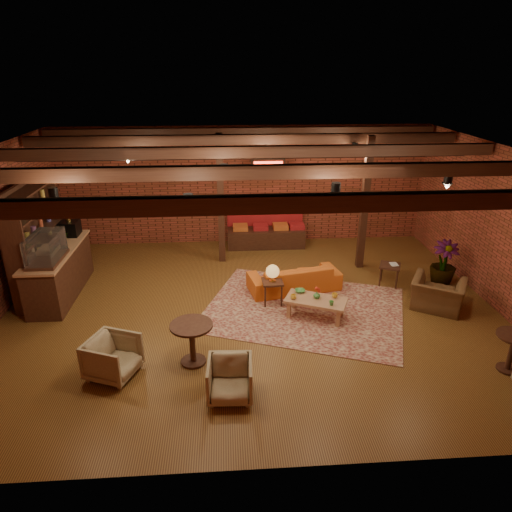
{
  "coord_description": "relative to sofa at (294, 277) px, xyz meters",
  "views": [
    {
      "loc": [
        -0.48,
        -8.19,
        4.67
      ],
      "look_at": [
        0.1,
        0.2,
        1.12
      ],
      "focal_mm": 32.0,
      "sensor_mm": 36.0,
      "label": 1
    }
  ],
  "objects": [
    {
      "name": "floor",
      "position": [
        -0.99,
        -0.86,
        -0.29
      ],
      "size": [
        10.0,
        10.0,
        0.0
      ],
      "primitive_type": "plane",
      "color": "#442711",
      "rests_on": "ground"
    },
    {
      "name": "ceiling",
      "position": [
        -0.99,
        -0.86,
        2.91
      ],
      "size": [
        10.0,
        8.0,
        0.02
      ],
      "primitive_type": "cube",
      "color": "black",
      "rests_on": "wall_back"
    },
    {
      "name": "wall_back",
      "position": [
        -0.99,
        3.14,
        1.31
      ],
      "size": [
        10.0,
        0.02,
        3.2
      ],
      "primitive_type": "cube",
      "color": "brown",
      "rests_on": "ground"
    },
    {
      "name": "wall_front",
      "position": [
        -0.99,
        -4.86,
        1.31
      ],
      "size": [
        10.0,
        0.02,
        3.2
      ],
      "primitive_type": "cube",
      "color": "brown",
      "rests_on": "ground"
    },
    {
      "name": "wall_right",
      "position": [
        4.01,
        -0.86,
        1.31
      ],
      "size": [
        0.02,
        8.0,
        3.2
      ],
      "primitive_type": "cube",
      "color": "brown",
      "rests_on": "ground"
    },
    {
      "name": "ceiling_beams",
      "position": [
        -0.99,
        -0.86,
        2.79
      ],
      "size": [
        9.8,
        6.4,
        0.22
      ],
      "primitive_type": null,
      "color": "black",
      "rests_on": "ceiling"
    },
    {
      "name": "ceiling_pipe",
      "position": [
        -0.99,
        0.74,
        2.56
      ],
      "size": [
        9.6,
        0.12,
        0.12
      ],
      "primitive_type": "cylinder",
      "rotation": [
        0.0,
        1.57,
        0.0
      ],
      "color": "black",
      "rests_on": "ceiling"
    },
    {
      "name": "post_left",
      "position": [
        -1.59,
        1.74,
        1.31
      ],
      "size": [
        0.16,
        0.16,
        3.2
      ],
      "primitive_type": "cube",
      "color": "black",
      "rests_on": "ground"
    },
    {
      "name": "post_right",
      "position": [
        1.81,
        1.14,
        1.31
      ],
      "size": [
        0.16,
        0.16,
        3.2
      ],
      "primitive_type": "cube",
      "color": "black",
      "rests_on": "ground"
    },
    {
      "name": "service_counter",
      "position": [
        -5.09,
        0.14,
        0.51
      ],
      "size": [
        0.8,
        2.5,
        1.6
      ],
      "primitive_type": null,
      "color": "black",
      "rests_on": "ground"
    },
    {
      "name": "plant_counter",
      "position": [
        -4.99,
        0.34,
        0.93
      ],
      "size": [
        0.35,
        0.39,
        0.3
      ],
      "primitive_type": "imported",
      "color": "#337F33",
      "rests_on": "service_counter"
    },
    {
      "name": "shelving_hutch",
      "position": [
        -5.49,
        0.24,
        0.91
      ],
      "size": [
        0.52,
        2.0,
        2.4
      ],
      "primitive_type": null,
      "color": "black",
      "rests_on": "ground"
    },
    {
      "name": "banquette",
      "position": [
        -0.39,
        2.69,
        0.21
      ],
      "size": [
        2.1,
        0.7,
        1.0
      ],
      "primitive_type": null,
      "color": "maroon",
      "rests_on": "ground"
    },
    {
      "name": "service_sign",
      "position": [
        -0.39,
        2.24,
        2.06
      ],
      "size": [
        0.86,
        0.06,
        0.3
      ],
      "primitive_type": "cube",
      "color": "red",
      "rests_on": "ceiling"
    },
    {
      "name": "ceiling_spotlights",
      "position": [
        -0.99,
        -0.86,
        2.57
      ],
      "size": [
        6.4,
        4.4,
        0.28
      ],
      "primitive_type": null,
      "color": "black",
      "rests_on": "ceiling"
    },
    {
      "name": "rug",
      "position": [
        0.08,
        -0.9,
        -0.29
      ],
      "size": [
        4.69,
        4.15,
        0.01
      ],
      "primitive_type": "cube",
      "rotation": [
        0.0,
        0.0,
        -0.35
      ],
      "color": "maroon",
      "rests_on": "floor"
    },
    {
      "name": "sofa",
      "position": [
        0.0,
        0.0,
        0.0
      ],
      "size": [
        2.13,
        1.18,
        0.59
      ],
      "primitive_type": "imported",
      "rotation": [
        0.0,
        0.0,
        3.35
      ],
      "color": "#C3581B",
      "rests_on": "floor"
    },
    {
      "name": "coffee_table",
      "position": [
        0.24,
        -1.22,
        0.07
      ],
      "size": [
        1.31,
        1.01,
        0.65
      ],
      "rotation": [
        0.0,
        0.0,
        -0.41
      ],
      "color": "#A06C4A",
      "rests_on": "floor"
    },
    {
      "name": "side_table_lamp",
      "position": [
        -0.55,
        -0.61,
        0.38
      ],
      "size": [
        0.44,
        0.44,
        0.88
      ],
      "rotation": [
        0.0,
        0.0,
        0.04
      ],
      "color": "black",
      "rests_on": "floor"
    },
    {
      "name": "round_table_left",
      "position": [
        -2.09,
        -2.57,
        0.21
      ],
      "size": [
        0.71,
        0.71,
        0.74
      ],
      "color": "black",
      "rests_on": "floor"
    },
    {
      "name": "armchair_a",
      "position": [
        -3.35,
        -2.83,
        0.08
      ],
      "size": [
        0.89,
        0.92,
        0.74
      ],
      "primitive_type": "imported",
      "rotation": [
        0.0,
        0.0,
        1.2
      ],
      "color": "#BCB291",
      "rests_on": "floor"
    },
    {
      "name": "armchair_b",
      "position": [
        -1.48,
        -3.47,
        0.05
      ],
      "size": [
        0.7,
        0.65,
        0.69
      ],
      "primitive_type": "imported",
      "rotation": [
        0.0,
        0.0,
        -0.05
      ],
      "color": "#BCB291",
      "rests_on": "floor"
    },
    {
      "name": "armchair_right",
      "position": [
        2.8,
        -1.06,
        0.14
      ],
      "size": [
        1.19,
        1.08,
        0.87
      ],
      "primitive_type": "imported",
      "rotation": [
        0.0,
        0.0,
        2.59
      ],
      "color": "brown",
      "rests_on": "floor"
    },
    {
      "name": "side_table_book",
      "position": [
        2.19,
        0.08,
        0.16
      ],
      "size": [
        0.59,
        0.59,
        0.52
      ],
      "rotation": [
        0.0,
        0.0,
        -0.41
      ],
      "color": "black",
      "rests_on": "floor"
    },
    {
      "name": "plant_tall",
      "position": [
        3.41,
        0.04,
        1.26
      ],
      "size": [
        1.95,
        1.95,
        3.1
      ],
      "primitive_type": "imported",
      "rotation": [
        0.0,
        0.0,
        -0.13
      ],
      "color": "#4C7F4C",
      "rests_on": "floor"
    }
  ]
}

